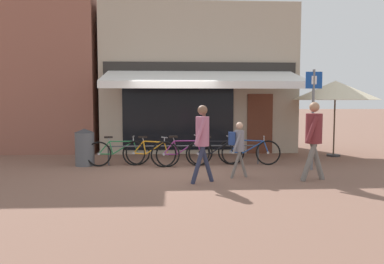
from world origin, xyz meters
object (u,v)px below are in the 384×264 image
object	(u,v)px
bicycle_green	(118,152)
bicycle_black	(215,152)
bicycle_orange	(150,153)
bicycle_blue	(249,151)
pedestrian_adult	(202,134)
bicycle_purple	(182,153)
parking_sign	(313,109)
cafe_parasol	(335,90)
pedestrian_child	(238,142)
pedestrian_second_adult	(314,133)
litter_bin	(85,147)

from	to	relation	value
bicycle_green	bicycle_black	bearing A→B (deg)	-13.52
bicycle_orange	bicycle_blue	distance (m)	2.85
bicycle_green	bicycle_blue	distance (m)	3.78
bicycle_green	pedestrian_adult	world-z (taller)	pedestrian_adult
bicycle_purple	bicycle_black	distance (m)	0.97
bicycle_orange	parking_sign	xyz separation A→B (m)	(4.36, -0.85, 1.25)
bicycle_green	cafe_parasol	bearing A→B (deg)	0.63
bicycle_blue	pedestrian_child	bearing A→B (deg)	-98.07
pedestrian_second_adult	pedestrian_adult	bearing A→B (deg)	-172.35
litter_bin	bicycle_green	bearing A→B (deg)	-1.06
bicycle_black	pedestrian_child	bearing A→B (deg)	-88.37
bicycle_orange	bicycle_black	world-z (taller)	bicycle_orange
bicycle_green	cafe_parasol	distance (m)	7.34
pedestrian_second_adult	cafe_parasol	xyz separation A→B (m)	(2.15, 3.74, 1.09)
bicycle_black	litter_bin	size ratio (longest dim) A/B	1.64
bicycle_blue	parking_sign	bearing A→B (deg)	-21.48
bicycle_black	bicycle_blue	world-z (taller)	bicycle_blue
bicycle_green	cafe_parasol	xyz separation A→B (m)	(6.96, 1.44, 1.82)
bicycle_orange	bicycle_black	xyz separation A→B (m)	(1.86, 0.03, 0.00)
bicycle_purple	pedestrian_adult	world-z (taller)	pedestrian_adult
parking_sign	bicycle_purple	bearing A→B (deg)	167.82
bicycle_green	pedestrian_child	distance (m)	3.69
bicycle_purple	bicycle_blue	world-z (taller)	bicycle_purple
pedestrian_adult	parking_sign	size ratio (longest dim) A/B	0.66
bicycle_green	bicycle_blue	bearing A→B (deg)	-11.62
bicycle_orange	pedestrian_child	xyz separation A→B (m)	(2.20, -1.75, 0.48)
cafe_parasol	pedestrian_child	bearing A→B (deg)	-138.95
bicycle_green	bicycle_orange	xyz separation A→B (m)	(0.93, -0.15, 0.00)
bicycle_orange	litter_bin	bearing A→B (deg)	-167.60
bicycle_purple	pedestrian_child	distance (m)	2.14
pedestrian_adult	cafe_parasol	distance (m)	6.21
bicycle_black	pedestrian_second_adult	size ratio (longest dim) A/B	0.95
bicycle_orange	pedestrian_adult	world-z (taller)	pedestrian_adult
bicycle_green	bicycle_orange	world-z (taller)	same
bicycle_purple	bicycle_blue	xyz separation A→B (m)	(1.95, 0.22, -0.01)
bicycle_black	pedestrian_adult	world-z (taller)	pedestrian_adult
bicycle_blue	pedestrian_adult	size ratio (longest dim) A/B	1.02
litter_bin	parking_sign	world-z (taller)	parking_sign
bicycle_green	pedestrian_second_adult	distance (m)	5.39
bicycle_blue	pedestrian_child	world-z (taller)	pedestrian_child
pedestrian_child	pedestrian_second_adult	bearing A→B (deg)	-13.32
litter_bin	pedestrian_child	bearing A→B (deg)	-25.29
bicycle_orange	pedestrian_adult	bearing A→B (deg)	-42.56
bicycle_blue	pedestrian_second_adult	size ratio (longest dim) A/B	0.98
bicycle_orange	bicycle_black	bearing A→B (deg)	18.66
cafe_parasol	bicycle_purple	bearing A→B (deg)	-161.70
bicycle_orange	cafe_parasol	distance (m)	6.50
pedestrian_child	parking_sign	world-z (taller)	parking_sign
pedestrian_child	litter_bin	bearing A→B (deg)	154.45
bicycle_green	parking_sign	bearing A→B (deg)	-21.81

